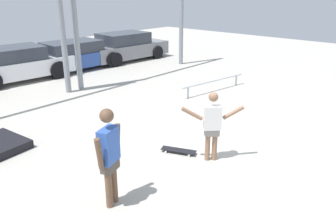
% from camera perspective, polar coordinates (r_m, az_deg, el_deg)
% --- Properties ---
extents(ground_plane, '(36.00, 36.00, 0.00)m').
position_cam_1_polar(ground_plane, '(8.23, 8.99, -6.19)').
color(ground_plane, '#B2ADA3').
extents(skateboarder, '(1.02, 0.99, 1.56)m').
position_cam_1_polar(skateboarder, '(7.02, 7.70, -3.07)').
color(skateboarder, '#8C664C').
rests_on(skateboarder, ground_plane).
extents(skateboard, '(0.52, 0.83, 0.08)m').
position_cam_1_polar(skateboard, '(7.58, 1.85, -7.81)').
color(skateboard, black).
rests_on(skateboard, ground_plane).
extents(grind_rail, '(3.04, 0.54, 0.42)m').
position_cam_1_polar(grind_rail, '(12.05, 7.98, 4.05)').
color(grind_rail, '#B7BABF').
rests_on(grind_rail, ground_plane).
extents(parked_car_white, '(4.28, 2.18, 1.37)m').
position_cam_1_polar(parked_car_white, '(14.67, -24.91, 6.55)').
color(parked_car_white, white).
rests_on(parked_car_white, ground_plane).
extents(parked_car_blue, '(4.52, 2.02, 1.31)m').
position_cam_1_polar(parked_car_blue, '(15.82, -15.86, 8.39)').
color(parked_car_blue, '#284793').
rests_on(parked_car_blue, ground_plane).
extents(parked_car_grey, '(4.48, 2.16, 1.42)m').
position_cam_1_polar(parked_car_grey, '(17.42, -7.37, 10.10)').
color(parked_car_grey, slate).
rests_on(parked_car_grey, ground_plane).
extents(bystander, '(0.72, 0.34, 1.78)m').
position_cam_1_polar(bystander, '(5.57, -10.20, -8.23)').
color(bystander, brown).
rests_on(bystander, ground_plane).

